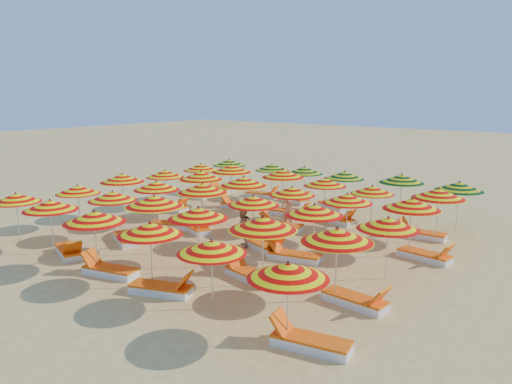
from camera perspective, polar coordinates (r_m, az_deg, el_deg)
ground at (r=19.20m, az=-0.93°, el=-4.92°), size 120.00×120.00×0.00m
umbrella_0 at (r=19.94m, az=-25.74°, el=-0.61°), size 1.90×1.90×1.85m
umbrella_1 at (r=17.92m, az=-22.46°, el=-1.40°), size 2.22×2.22×1.92m
umbrella_2 at (r=15.61m, az=-17.98°, el=-2.74°), size 1.91×1.91×1.96m
umbrella_3 at (r=14.00m, az=-12.01°, el=-4.15°), size 2.22×2.22×1.92m
umbrella_4 at (r=12.39m, az=-5.08°, el=-6.29°), size 1.83×1.83×1.85m
umbrella_5 at (r=10.69m, az=3.68°, el=-8.99°), size 2.31×2.31×1.88m
umbrella_6 at (r=20.85m, az=-19.70°, el=0.26°), size 2.16×2.16×1.83m
umbrella_7 at (r=18.85m, az=-16.07°, el=-0.46°), size 1.80×1.80×1.89m
umbrella_8 at (r=16.84m, az=-11.56°, el=-1.02°), size 2.14×2.14×2.08m
umbrella_9 at (r=15.37m, az=-6.63°, el=-2.41°), size 1.98×1.98×1.98m
umbrella_10 at (r=13.78m, az=0.80°, el=-3.62°), size 2.40×2.40×2.06m
umbrella_11 at (r=12.95m, az=9.24°, el=-4.91°), size 2.50×2.50×2.02m
umbrella_12 at (r=22.00m, az=-15.03°, el=1.55°), size 2.30×2.30×2.03m
umbrella_13 at (r=20.30m, az=-11.30°, el=0.71°), size 1.98×1.98×1.94m
umbrella_14 at (r=18.93m, az=-6.14°, el=0.44°), size 2.39×2.39×2.06m
umbrella_15 at (r=17.31m, az=-0.29°, el=-0.98°), size 1.85×1.85×1.91m
umbrella_16 at (r=15.83m, az=6.69°, el=-2.05°), size 2.21×2.21×1.96m
umbrella_17 at (r=14.78m, az=14.86°, el=-3.49°), size 2.22×2.22×1.91m
umbrella_18 at (r=23.62m, az=-10.35°, el=2.07°), size 2.14×2.14×1.88m
umbrella_19 at (r=21.72m, az=-6.31°, el=1.88°), size 2.09×2.09×2.08m
umbrella_20 at (r=20.22m, az=-1.42°, el=1.22°), size 2.12×2.12×2.07m
umbrella_21 at (r=19.14m, az=4.15°, el=0.10°), size 2.01×2.01×1.88m
umbrella_22 at (r=18.00m, az=10.41°, el=-0.73°), size 2.22×2.22×1.89m
umbrella_23 at (r=17.08m, az=17.36°, el=-1.32°), size 2.31×2.31×2.02m
umbrella_24 at (r=25.43m, az=-6.33°, el=2.84°), size 2.35×2.35×1.88m
umbrella_25 at (r=23.63m, az=-2.82°, el=2.69°), size 2.57×2.57×2.08m
umbrella_26 at (r=22.27m, az=3.09°, el=2.12°), size 2.48×2.48×2.06m
umbrella_27 at (r=21.16m, az=7.90°, el=1.13°), size 2.15×2.15×1.89m
umbrella_28 at (r=20.09m, az=13.15°, el=0.23°), size 1.99×1.99×1.83m
umbrella_29 at (r=19.00m, az=20.14°, el=-0.18°), size 2.00×2.00×2.05m
umbrella_30 at (r=27.07m, az=-3.08°, el=3.39°), size 2.25×2.25×1.87m
umbrella_31 at (r=25.49m, az=1.84°, el=2.85°), size 1.78×1.78×1.84m
umbrella_32 at (r=24.27m, az=5.54°, el=2.49°), size 2.07×2.07×1.89m
umbrella_33 at (r=23.07m, az=10.09°, el=1.91°), size 2.03×2.03×1.90m
umbrella_34 at (r=21.89m, az=16.32°, el=1.47°), size 2.14×2.14×2.04m
umbrella_35 at (r=21.05m, az=22.20°, el=0.60°), size 2.13×2.13×2.00m
lounger_0 at (r=17.89m, az=-20.60°, el=-6.37°), size 1.83×1.14×0.69m
lounger_1 at (r=15.68m, az=-16.44°, el=-8.58°), size 1.82×0.99×0.69m
lounger_2 at (r=13.96m, az=-10.65°, el=-10.81°), size 1.83×1.16×0.69m
lounger_3 at (r=11.13m, az=6.11°, el=-16.66°), size 1.81×0.91×0.69m
lounger_4 at (r=18.76m, az=-14.68°, el=-5.20°), size 1.82×1.25×0.69m
lounger_5 at (r=14.73m, az=-0.78°, el=-9.40°), size 1.81×0.91×0.69m
lounger_6 at (r=13.26m, az=11.40°, el=-12.05°), size 1.77×0.72×0.69m
lounger_7 at (r=20.33m, az=-9.61°, el=-3.71°), size 1.82×1.23×0.69m
lounger_8 at (r=19.72m, az=-6.90°, el=-4.10°), size 1.82×1.18×0.69m
lounger_9 at (r=17.28m, az=1.08°, el=-6.25°), size 1.83×1.16×0.69m
lounger_10 at (r=16.38m, az=4.33°, el=-7.28°), size 1.82×0.99×0.69m
lounger_11 at (r=23.36m, az=-9.56°, el=-1.75°), size 1.73×0.58×0.69m
lounger_12 at (r=19.90m, az=2.83°, el=-3.89°), size 1.82×1.00×0.69m
lounger_13 at (r=17.26m, az=18.84°, el=-6.89°), size 1.80×0.81×0.69m
lounger_14 at (r=26.11m, az=-6.87°, el=-0.30°), size 1.80×0.81×0.69m
lounger_15 at (r=23.53m, az=-2.06°, el=-1.50°), size 1.83×1.07×0.69m
lounger_16 at (r=22.11m, az=4.02°, el=-2.36°), size 1.80×0.83×0.69m
lounger_17 at (r=21.14m, az=9.11°, el=-3.11°), size 1.80×0.85×0.69m
lounger_18 at (r=19.76m, az=18.37°, el=-4.58°), size 1.77×0.72×0.69m
lounger_19 at (r=27.66m, az=-4.06°, el=0.41°), size 1.81×0.89×0.69m
lounger_20 at (r=25.97m, az=0.81°, el=-0.28°), size 1.81×0.92×0.69m
lounger_21 at (r=24.83m, az=4.52°, el=-0.85°), size 1.83×1.13×0.69m
lounger_22 at (r=23.58m, az=8.87°, el=-1.60°), size 1.82×1.18×0.69m
beachgoer_a at (r=20.13m, az=3.69°, el=-2.12°), size 0.55×0.40×1.40m
beachgoer_b at (r=17.48m, az=-1.56°, el=-4.05°), size 0.89×0.91×1.47m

